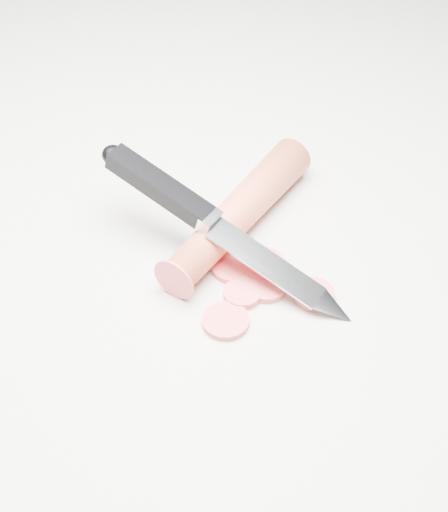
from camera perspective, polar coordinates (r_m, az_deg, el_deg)
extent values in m
plane|color=beige|center=(0.59, 1.89, 0.47)|extent=(2.40, 2.40, 0.00)
cylinder|color=#D34E32|center=(0.60, 1.21, 3.53)|extent=(0.15, 0.16, 0.03)
cylinder|color=#F44C53|center=(0.57, 0.76, -0.90)|extent=(0.03, 0.03, 0.01)
cylinder|color=#F44C53|center=(0.56, 3.37, -2.38)|extent=(0.03, 0.03, 0.01)
cylinder|color=#F44C53|center=(0.57, 3.08, -0.74)|extent=(0.04, 0.04, 0.01)
cylinder|color=#F44C53|center=(0.57, 2.34, -1.60)|extent=(0.03, 0.03, 0.01)
cylinder|color=#F44C53|center=(0.56, 7.20, -3.05)|extent=(0.03, 0.03, 0.01)
cylinder|color=#F44C53|center=(0.54, 0.13, -5.22)|extent=(0.04, 0.04, 0.01)
cylinder|color=#F44C53|center=(0.55, 1.47, -3.05)|extent=(0.03, 0.03, 0.01)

